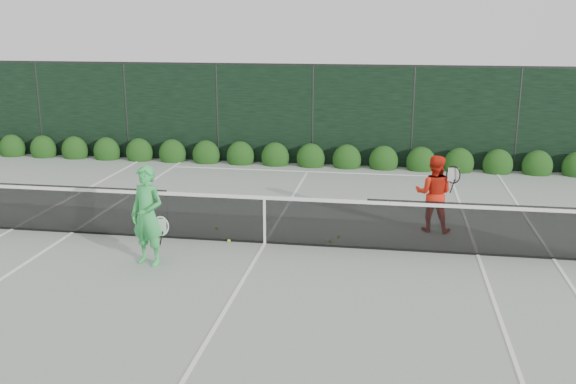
# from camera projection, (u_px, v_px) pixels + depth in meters

# --- Properties ---
(ground) EXTENTS (80.00, 80.00, 0.00)m
(ground) POSITION_uv_depth(u_px,v_px,m) (265.00, 243.00, 12.78)
(ground) COLOR gray
(ground) RESTS_ON ground
(tennis_net) EXTENTS (12.90, 0.10, 1.07)m
(tennis_net) POSITION_uv_depth(u_px,v_px,m) (263.00, 218.00, 12.65)
(tennis_net) COLOR black
(tennis_net) RESTS_ON ground
(player_woman) EXTENTS (0.77, 0.62, 1.82)m
(player_woman) POSITION_uv_depth(u_px,v_px,m) (147.00, 216.00, 11.49)
(player_woman) COLOR green
(player_woman) RESTS_ON ground
(player_man) EXTENTS (0.93, 0.73, 1.63)m
(player_man) POSITION_uv_depth(u_px,v_px,m) (434.00, 193.00, 13.36)
(player_man) COLOR red
(player_man) RESTS_ON ground
(court_lines) EXTENTS (11.03, 23.83, 0.01)m
(court_lines) POSITION_uv_depth(u_px,v_px,m) (265.00, 243.00, 12.78)
(court_lines) COLOR white
(court_lines) RESTS_ON ground
(windscreen_fence) EXTENTS (32.00, 21.07, 3.06)m
(windscreen_fence) POSITION_uv_depth(u_px,v_px,m) (229.00, 208.00, 9.80)
(windscreen_fence) COLOR black
(windscreen_fence) RESTS_ON ground
(hedge_row) EXTENTS (31.66, 0.65, 0.94)m
(hedge_row) POSITION_uv_depth(u_px,v_px,m) (311.00, 159.00, 19.54)
(hedge_row) COLOR #13330E
(hedge_row) RESTS_ON ground
(tennis_balls) EXTENTS (2.67, 0.83, 0.07)m
(tennis_balls) POSITION_uv_depth(u_px,v_px,m) (278.00, 236.00, 13.10)
(tennis_balls) COLOR #B8E633
(tennis_balls) RESTS_ON ground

